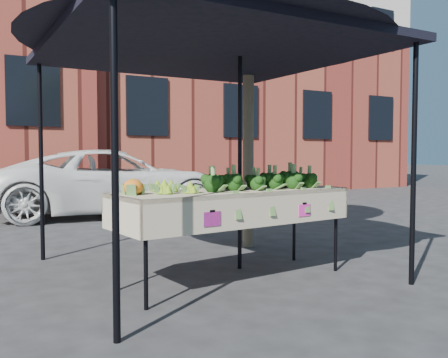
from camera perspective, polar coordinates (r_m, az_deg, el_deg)
ground at (r=4.85m, az=-0.85°, el=-12.02°), size 90.00×90.00×0.00m
table at (r=4.82m, az=1.18°, el=-6.65°), size 2.47×1.04×0.90m
canopy at (r=5.15m, az=-1.92°, el=4.24°), size 3.16×3.16×2.74m
broccoli_heap at (r=4.96m, az=4.27°, el=0.15°), size 1.44×0.54×0.23m
romanesco_cluster at (r=4.49m, az=-6.34°, el=-0.49°), size 0.40×0.54×0.17m
cauliflower_pair at (r=4.27m, az=-10.63°, el=-0.81°), size 0.17×0.17×0.16m
vehicle at (r=10.24m, az=-12.88°, el=9.41°), size 1.66×2.40×4.83m
street_tree at (r=6.57m, az=2.89°, el=10.48°), size 2.15×2.15×4.23m
building_right at (r=19.25m, az=-0.54°, el=11.94°), size 12.00×8.00×8.50m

